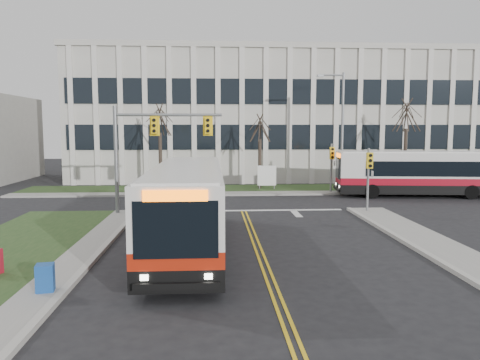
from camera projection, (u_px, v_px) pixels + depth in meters
name	position (u px, v px, depth m)	size (l,w,h in m)	color
ground	(256.00, 244.00, 20.08)	(120.00, 120.00, 0.00)	black
sidewalk_west	(50.00, 283.00, 14.70)	(1.20, 26.00, 0.14)	#9E9B93
sidewalk_cross	(303.00, 193.00, 35.45)	(44.00, 1.60, 0.14)	#9E9B93
building_lawn	(296.00, 189.00, 38.23)	(44.00, 5.00, 0.12)	#25411C
office_building	(277.00, 119.00, 49.50)	(40.00, 16.00, 12.00)	beige
mast_arm_signal	(146.00, 141.00, 26.40)	(6.11, 0.38, 6.20)	slate
signal_pole_near	(369.00, 171.00, 27.08)	(0.34, 0.39, 3.80)	slate
signal_pole_far	(332.00, 161.00, 35.52)	(0.34, 0.39, 3.80)	slate
streetlight	(340.00, 125.00, 36.07)	(2.15, 0.25, 9.20)	slate
directory_sign	(267.00, 176.00, 37.47)	(1.50, 0.12, 2.00)	slate
tree_left	(160.00, 121.00, 37.00)	(1.80, 1.80, 7.70)	#42352B
tree_mid	(260.00, 129.00, 37.73)	(1.80, 1.80, 6.82)	#42352B
tree_right	(406.00, 117.00, 38.13)	(1.80, 1.80, 8.25)	#42352B
bus_main	(187.00, 208.00, 19.11)	(2.71, 12.52, 3.34)	silver
bus_cross	(422.00, 174.00, 34.00)	(2.63, 12.14, 3.24)	silver
newspaper_box_blue	(45.00, 280.00, 13.76)	(0.50, 0.45, 0.95)	#154492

